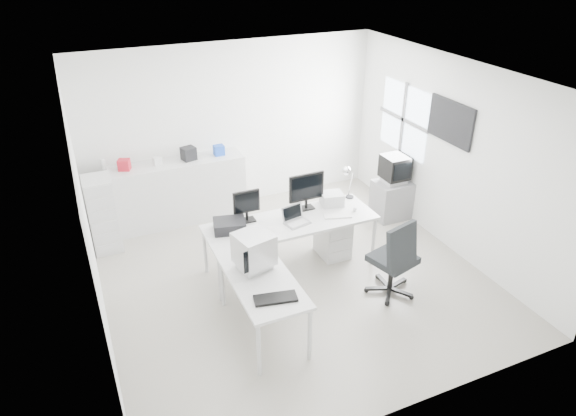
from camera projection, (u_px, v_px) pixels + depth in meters
name	position (u px, v px, depth m)	size (l,w,h in m)	color
floor	(294.00, 277.00, 7.19)	(5.00, 5.00, 0.01)	beige
ceiling	(295.00, 77.00, 5.86)	(5.00, 5.00, 0.01)	white
back_wall	(233.00, 127.00, 8.54)	(5.00, 0.02, 2.80)	white
left_wall	(88.00, 227.00, 5.64)	(0.02, 5.00, 2.80)	white
right_wall	(452.00, 157.00, 7.41)	(0.02, 5.00, 2.80)	white
window	(404.00, 119.00, 8.28)	(0.02, 1.20, 1.10)	white
wall_picture	(451.00, 122.00, 7.25)	(0.04, 0.90, 0.60)	black
main_desk	(291.00, 244.00, 7.25)	(2.40, 0.80, 0.75)	silver
side_desk	(263.00, 305.00, 6.06)	(0.70, 1.40, 0.75)	silver
drawer_pedestal	(333.00, 237.00, 7.57)	(0.40, 0.50, 0.60)	silver
inkjet_printer	(230.00, 226.00, 6.82)	(0.42, 0.33, 0.15)	black
lcd_monitor_small	(247.00, 206.00, 6.97)	(0.37, 0.21, 0.47)	black
lcd_monitor_large	(306.00, 191.00, 7.26)	(0.53, 0.21, 0.55)	black
laptop	(297.00, 216.00, 6.95)	(0.36, 0.37, 0.24)	#B7B7BA
white_keyboard	(338.00, 216.00, 7.18)	(0.39, 0.12, 0.02)	silver
white_mouse	(355.00, 209.00, 7.31)	(0.06, 0.06, 0.06)	silver
laser_printer	(332.00, 199.00, 7.47)	(0.31, 0.27, 0.18)	#BABABA
desk_lamp	(351.00, 181.00, 7.58)	(0.18, 0.18, 0.53)	silver
crt_monitor	(254.00, 254.00, 5.99)	(0.35, 0.35, 0.41)	#B7B7BA
black_keyboard	(276.00, 298.00, 5.55)	(0.47, 0.19, 0.03)	black
office_chair	(393.00, 255.00, 6.63)	(0.67, 0.67, 1.16)	#222527
tv_cabinet	(392.00, 199.00, 8.58)	(0.59, 0.48, 0.64)	slate
crt_tv	(395.00, 170.00, 8.32)	(0.50, 0.48, 0.45)	black
sideboard	(180.00, 191.00, 8.38)	(2.11, 0.53, 1.06)	silver
clutter_box_a	(124.00, 165.00, 7.81)	(0.17, 0.15, 0.17)	red
clutter_box_b	(157.00, 161.00, 8.00)	(0.12, 0.11, 0.12)	silver
clutter_box_c	(189.00, 154.00, 8.15)	(0.21, 0.19, 0.21)	black
clutter_box_d	(219.00, 150.00, 8.34)	(0.16, 0.14, 0.16)	blue
clutter_bottle	(103.00, 165.00, 7.72)	(0.07, 0.07, 0.22)	silver
filing_cabinet	(103.00, 214.00, 7.59)	(0.41, 0.49, 1.17)	silver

